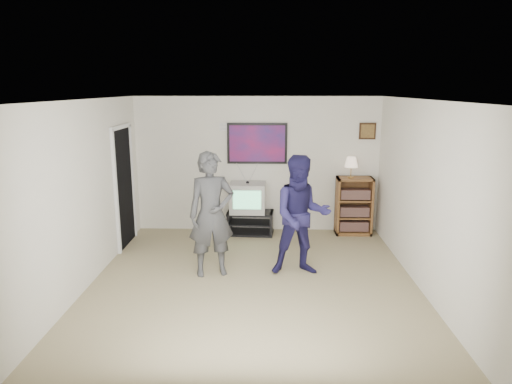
{
  "coord_description": "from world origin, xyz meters",
  "views": [
    {
      "loc": [
        0.17,
        -5.85,
        2.65
      ],
      "look_at": [
        0.02,
        0.68,
        1.15
      ],
      "focal_mm": 32.0,
      "sensor_mm": 36.0,
      "label": 1
    }
  ],
  "objects_px": {
    "crt_television": "(248,197)",
    "person_tall": "(211,214)",
    "media_stand": "(250,223)",
    "bookshelf": "(354,206)",
    "person_short": "(301,216)"
  },
  "relations": [
    {
      "from": "crt_television",
      "to": "person_tall",
      "type": "distance_m",
      "value": 1.94
    },
    {
      "from": "crt_television",
      "to": "person_tall",
      "type": "bearing_deg",
      "value": -102.19
    },
    {
      "from": "bookshelf",
      "to": "person_short",
      "type": "bearing_deg",
      "value": -120.58
    },
    {
      "from": "media_stand",
      "to": "crt_television",
      "type": "bearing_deg",
      "value": -176.07
    },
    {
      "from": "media_stand",
      "to": "bookshelf",
      "type": "height_order",
      "value": "bookshelf"
    },
    {
      "from": "bookshelf",
      "to": "person_tall",
      "type": "bearing_deg",
      "value": -141.02
    },
    {
      "from": "media_stand",
      "to": "bookshelf",
      "type": "distance_m",
      "value": 1.93
    },
    {
      "from": "media_stand",
      "to": "person_short",
      "type": "bearing_deg",
      "value": -62.56
    },
    {
      "from": "crt_television",
      "to": "person_tall",
      "type": "xyz_separation_m",
      "value": [
        -0.43,
        -1.88,
        0.21
      ]
    },
    {
      "from": "person_short",
      "to": "media_stand",
      "type": "bearing_deg",
      "value": 108.86
    },
    {
      "from": "media_stand",
      "to": "person_tall",
      "type": "xyz_separation_m",
      "value": [
        -0.48,
        -1.88,
        0.68
      ]
    },
    {
      "from": "person_tall",
      "to": "media_stand",
      "type": "bearing_deg",
      "value": 59.57
    },
    {
      "from": "crt_television",
      "to": "bookshelf",
      "type": "height_order",
      "value": "bookshelf"
    },
    {
      "from": "media_stand",
      "to": "person_tall",
      "type": "relative_size",
      "value": 0.49
    },
    {
      "from": "crt_television",
      "to": "bookshelf",
      "type": "relative_size",
      "value": 0.6
    }
  ]
}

